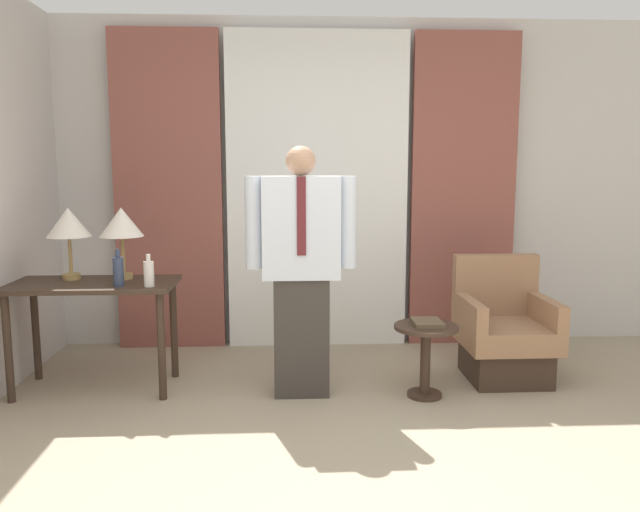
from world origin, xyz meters
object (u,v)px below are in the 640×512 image
object	(u,v)px
table_lamp_left	(69,224)
book	(427,323)
armchair	(504,335)
side_table	(426,348)
bottle_near_edge	(118,271)
bottle_by_lamp	(149,273)
table_lamp_right	(122,224)
desk	(94,300)
person	(301,264)

from	to	relation	value
table_lamp_left	book	bearing A→B (deg)	-8.69
armchair	side_table	distance (m)	0.72
bottle_near_edge	book	world-z (taller)	bottle_near_edge
bottle_by_lamp	side_table	world-z (taller)	bottle_by_lamp
bottle_by_lamp	book	world-z (taller)	bottle_by_lamp
table_lamp_right	bottle_near_edge	distance (m)	0.38
table_lamp_left	table_lamp_right	distance (m)	0.35
desk	table_lamp_left	world-z (taller)	table_lamp_left
bottle_by_lamp	person	size ratio (longest dim) A/B	0.13
bottle_near_edge	desk	bearing A→B (deg)	145.29
desk	table_lamp_left	size ratio (longest dim) A/B	2.21
side_table	bottle_near_edge	bearing A→B (deg)	176.79
table_lamp_left	bottle_by_lamp	distance (m)	0.71
desk	bottle_by_lamp	distance (m)	0.49
table_lamp_right	bottle_by_lamp	xyz separation A→B (m)	(0.23, -0.28, -0.29)
desk	table_lamp_right	bearing A→B (deg)	33.34
table_lamp_left	armchair	size ratio (longest dim) A/B	0.57
bottle_near_edge	book	distance (m)	2.02
side_table	book	distance (m)	0.17
desk	table_lamp_left	distance (m)	0.54
person	book	world-z (taller)	person
table_lamp_left	bottle_near_edge	world-z (taller)	table_lamp_left
person	table_lamp_right	bearing A→B (deg)	166.54
bottle_near_edge	person	size ratio (longest dim) A/B	0.15
desk	book	distance (m)	2.22
side_table	book	size ratio (longest dim) A/B	2.15
table_lamp_left	side_table	distance (m)	2.52
armchair	book	distance (m)	0.73
desk	person	world-z (taller)	person
bottle_near_edge	person	distance (m)	1.17
bottle_near_edge	book	bearing A→B (deg)	-2.91
person	side_table	bearing A→B (deg)	-5.94
bottle_near_edge	person	bearing A→B (deg)	-1.33
table_lamp_left	person	distance (m)	1.60
table_lamp_right	table_lamp_left	bearing A→B (deg)	180.00
bottle_by_lamp	armchair	xyz separation A→B (m)	(2.42, 0.25, -0.51)
desk	table_lamp_left	bearing A→B (deg)	146.66
table_lamp_right	bottle_near_edge	world-z (taller)	table_lamp_right
book	person	bearing A→B (deg)	174.82
bottle_by_lamp	side_table	bearing A→B (deg)	-2.92
desk	person	bearing A→B (deg)	-7.14
table_lamp_right	desk	bearing A→B (deg)	-146.66
desk	bottle_by_lamp	bearing A→B (deg)	-22.17
table_lamp_left	book	world-z (taller)	table_lamp_left
desk	person	size ratio (longest dim) A/B	0.66
desk	bottle_by_lamp	world-z (taller)	bottle_by_lamp
table_lamp_right	bottle_near_edge	xyz separation A→B (m)	(0.04, -0.26, -0.28)
bottle_by_lamp	bottle_near_edge	bearing A→B (deg)	174.16
bottle_by_lamp	side_table	distance (m)	1.85
bottle_near_edge	side_table	distance (m)	2.05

